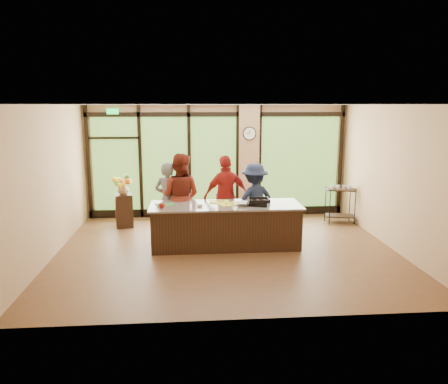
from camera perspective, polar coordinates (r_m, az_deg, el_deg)
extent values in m
plane|color=brown|center=(9.22, 0.36, -7.65)|extent=(7.00, 7.00, 0.00)
plane|color=white|center=(8.72, 0.38, 11.35)|extent=(7.00, 7.00, 0.00)
plane|color=tan|center=(11.80, -0.89, 4.03)|extent=(7.00, 0.00, 7.00)
plane|color=tan|center=(9.23, -21.83, 1.18)|extent=(0.00, 6.00, 6.00)
plane|color=tan|center=(9.79, 21.26, 1.76)|extent=(0.00, 6.00, 6.00)
cube|color=tan|center=(11.83, 3.25, 4.03)|extent=(0.55, 0.12, 3.00)
cube|color=black|center=(11.66, -0.89, 10.10)|extent=(6.90, 0.08, 0.12)
cube|color=black|center=(12.01, -0.86, -2.55)|extent=(6.90, 0.08, 0.20)
cube|color=#19D83F|center=(11.75, -14.35, 10.16)|extent=(0.30, 0.04, 0.14)
cube|color=#395B1F|center=(11.92, -13.97, 3.52)|extent=(1.20, 0.02, 2.50)
cube|color=#395B1F|center=(11.77, -7.71, 3.66)|extent=(1.20, 0.02, 2.50)
cube|color=#395B1F|center=(11.77, -1.37, 3.76)|extent=(1.20, 0.02, 2.50)
cube|color=#395B1F|center=(12.13, 9.81, 3.83)|extent=(2.10, 0.02, 2.50)
cube|color=black|center=(12.02, -17.30, 3.65)|extent=(0.08, 0.08, 3.00)
cube|color=black|center=(11.80, -10.88, 3.83)|extent=(0.08, 0.08, 3.00)
cube|color=black|center=(11.73, -4.54, 3.95)|extent=(0.08, 0.08, 3.00)
cube|color=black|center=(11.80, 1.80, 4.02)|extent=(0.08, 0.08, 3.00)
cube|color=black|center=(11.88, 4.68, 4.04)|extent=(0.08, 0.08, 3.00)
cube|color=black|center=(12.44, 14.99, 4.02)|extent=(0.08, 0.08, 3.00)
cube|color=black|center=(9.37, 0.20, -4.51)|extent=(3.10, 1.00, 0.88)
cube|color=slate|center=(9.26, 0.20, -1.76)|extent=(3.20, 1.10, 0.04)
cylinder|color=black|center=(11.69, 3.34, 7.63)|extent=(0.36, 0.04, 0.36)
cylinder|color=white|center=(11.67, 3.35, 7.63)|extent=(0.31, 0.01, 0.31)
cube|color=black|center=(11.66, 3.36, 7.87)|extent=(0.01, 0.00, 0.11)
cube|color=black|center=(11.66, 3.11, 7.63)|extent=(0.09, 0.00, 0.01)
imported|color=slate|center=(9.95, -7.29, -1.07)|extent=(0.74, 0.61, 1.75)
imported|color=maroon|center=(9.90, -5.76, -0.54)|extent=(1.14, 1.01, 1.94)
imported|color=maroon|center=(10.02, 0.29, -0.52)|extent=(1.19, 0.79, 1.88)
imported|color=#1A223A|center=(10.02, 3.99, -1.07)|extent=(1.24, 0.95, 1.70)
cube|color=black|center=(9.21, 4.53, -1.50)|extent=(0.53, 0.48, 0.08)
imported|color=silver|center=(9.15, 2.50, -1.57)|extent=(0.30, 0.30, 0.07)
cube|color=#328934|center=(9.30, -7.73, -1.65)|extent=(0.43, 0.37, 0.01)
cube|color=yellow|center=(9.48, -0.61, -1.28)|extent=(0.44, 0.33, 0.01)
cube|color=yellow|center=(9.25, 0.69, -1.61)|extent=(0.51, 0.44, 0.01)
imported|color=silver|center=(9.20, -8.24, -1.69)|extent=(0.19, 0.19, 0.04)
imported|color=silver|center=(9.07, -3.18, -1.80)|extent=(0.16, 0.16, 0.04)
imported|color=silver|center=(9.51, 4.17, -1.23)|extent=(0.15, 0.15, 0.03)
imported|color=#AE1411|center=(9.00, -8.13, -1.82)|extent=(0.12, 0.12, 0.09)
cube|color=black|center=(11.14, -12.91, -2.38)|extent=(0.49, 0.49, 0.82)
imported|color=#8E734D|center=(11.03, -13.04, 0.44)|extent=(0.34, 0.34, 0.29)
cube|color=black|center=(11.68, 14.84, -3.00)|extent=(0.79, 0.55, 0.03)
cube|color=black|center=(11.54, 15.02, 0.31)|extent=(0.79, 0.55, 0.03)
cylinder|color=black|center=(11.34, 13.66, -1.92)|extent=(0.02, 0.02, 0.92)
cylinder|color=black|center=(11.56, 16.75, -1.84)|extent=(0.02, 0.02, 0.92)
cylinder|color=black|center=(11.68, 13.10, -1.51)|extent=(0.02, 0.02, 0.92)
cylinder|color=black|center=(11.90, 16.11, -1.44)|extent=(0.02, 0.02, 0.92)
imported|color=silver|center=(11.45, 13.97, 0.61)|extent=(0.12, 0.12, 0.10)
imported|color=silver|center=(11.50, 14.69, 0.61)|extent=(0.12, 0.12, 0.10)
imported|color=silver|center=(11.55, 15.42, 0.62)|extent=(0.12, 0.12, 0.10)
imported|color=silver|center=(11.60, 16.08, 0.63)|extent=(0.12, 0.12, 0.10)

